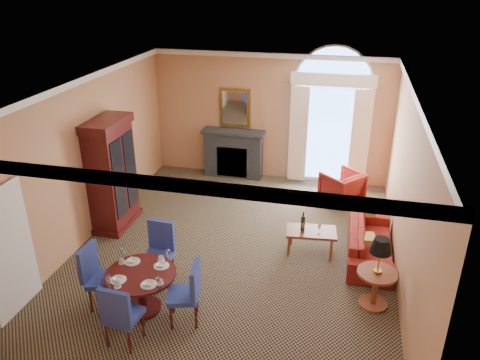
% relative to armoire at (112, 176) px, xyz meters
% --- Properties ---
extents(ground, '(7.50, 7.50, 0.00)m').
position_rel_armoire_xyz_m(ground, '(2.72, -0.47, -1.13)').
color(ground, '#121438').
rests_on(ground, ground).
extents(room_envelope, '(6.04, 7.52, 3.45)m').
position_rel_armoire_xyz_m(room_envelope, '(2.69, 0.20, 1.38)').
color(room_envelope, tan).
rests_on(room_envelope, ground).
extents(armoire, '(0.67, 1.19, 2.34)m').
position_rel_armoire_xyz_m(armoire, '(0.00, 0.00, 0.00)').
color(armoire, '#3D0E0D').
rests_on(armoire, ground).
extents(dining_table, '(1.11, 1.11, 0.90)m').
position_rel_armoire_xyz_m(dining_table, '(1.72, -2.46, -0.60)').
color(dining_table, '#3D0E0D').
rests_on(dining_table, ground).
extents(dining_chair_north, '(0.51, 0.52, 1.07)m').
position_rel_armoire_xyz_m(dining_chair_north, '(1.67, -1.57, -0.52)').
color(dining_chair_north, navy).
rests_on(dining_chair_north, ground).
extents(dining_chair_south, '(0.53, 0.53, 1.07)m').
position_rel_armoire_xyz_m(dining_chair_south, '(1.77, -3.29, -0.52)').
color(dining_chair_south, navy).
rests_on(dining_chair_south, ground).
extents(dining_chair_east, '(0.60, 0.60, 1.07)m').
position_rel_armoire_xyz_m(dining_chair_east, '(2.55, -2.57, -0.52)').
color(dining_chair_east, navy).
rests_on(dining_chair_east, ground).
extents(dining_chair_west, '(0.60, 0.60, 1.07)m').
position_rel_armoire_xyz_m(dining_chair_west, '(0.96, -2.48, -0.52)').
color(dining_chair_west, navy).
rests_on(dining_chair_west, ground).
extents(sofa, '(0.81, 2.06, 0.60)m').
position_rel_armoire_xyz_m(sofa, '(5.27, -0.02, -0.83)').
color(sofa, maroon).
rests_on(sofa, ground).
extents(armchair, '(1.15, 1.14, 0.75)m').
position_rel_armoire_xyz_m(armchair, '(4.65, 2.18, -0.75)').
color(armchair, maroon).
rests_on(armchair, ground).
extents(coffee_table, '(0.99, 0.62, 0.86)m').
position_rel_armoire_xyz_m(coffee_table, '(4.15, -0.16, -0.68)').
color(coffee_table, brown).
rests_on(coffee_table, ground).
extents(side_table, '(0.64, 0.64, 1.22)m').
position_rel_armoire_xyz_m(side_table, '(5.32, -1.48, -0.36)').
color(side_table, brown).
rests_on(side_table, ground).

